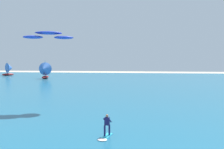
# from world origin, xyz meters

# --- Properties ---
(ocean) EXTENTS (160.00, 90.00, 0.10)m
(ocean) POSITION_xyz_m (0.00, 51.39, 0.05)
(ocean) COLOR #1E607F
(ocean) RESTS_ON ground
(kitesurfer) EXTENTS (1.00, 2.03, 1.67)m
(kitesurfer) POSITION_xyz_m (-0.26, 14.23, 0.70)
(kitesurfer) COLOR #26B2CC
(kitesurfer) RESTS_ON ocean
(kite) EXTENTS (6.15, 3.48, 0.89)m
(kite) POSITION_xyz_m (-8.53, 24.41, 8.69)
(kite) COLOR #1E33B2
(sailboat_far_left) EXTENTS (4.22, 4.47, 4.97)m
(sailboat_far_left) POSITION_xyz_m (-43.04, 76.31, 2.38)
(sailboat_far_left) COLOR maroon
(sailboat_far_left) RESTS_ON ocean
(sailboat_heeled_over) EXTENTS (3.99, 4.66, 5.38)m
(sailboat_heeled_over) POSITION_xyz_m (-25.26, 64.06, 2.57)
(sailboat_heeled_over) COLOR maroon
(sailboat_heeled_over) RESTS_ON ocean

